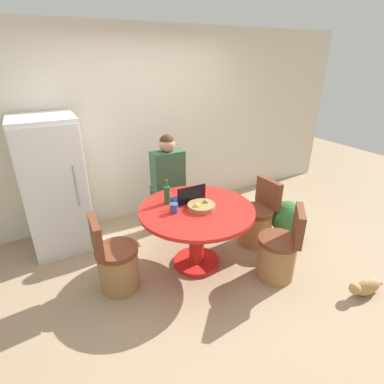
{
  "coord_description": "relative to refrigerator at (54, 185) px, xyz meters",
  "views": [
    {
      "loc": [
        -1.38,
        -2.35,
        2.2
      ],
      "look_at": [
        -0.0,
        0.22,
        0.87
      ],
      "focal_mm": 28.0,
      "sensor_mm": 36.0,
      "label": 1
    }
  ],
  "objects": [
    {
      "name": "chair_left_side",
      "position": [
        0.38,
        -1.12,
        -0.52
      ],
      "size": [
        0.43,
        0.43,
        0.83
      ],
      "rotation": [
        0.0,
        0.0,
        1.52
      ],
      "color": "#9E7042",
      "rests_on": "ground_plane"
    },
    {
      "name": "laptop",
      "position": [
        1.29,
        -0.96,
        -0.04
      ],
      "size": [
        0.34,
        0.22,
        0.2
      ],
      "rotation": [
        0.0,
        0.0,
        3.14
      ],
      "color": "#141947",
      "rests_on": "dining_table"
    },
    {
      "name": "potted_plant",
      "position": [
        2.51,
        -1.3,
        -0.5
      ],
      "size": [
        0.42,
        0.42,
        0.56
      ],
      "color": "#935638",
      "rests_on": "ground_plane"
    },
    {
      "name": "chair_near_right_corner",
      "position": [
        1.95,
        -1.76,
        -0.52
      ],
      "size": [
        0.49,
        0.49,
        0.83
      ],
      "rotation": [
        0.0,
        0.0,
        -2.3
      ],
      "color": "#9E7042",
      "rests_on": "ground_plane"
    },
    {
      "name": "person_seated",
      "position": [
        1.31,
        -0.32,
        -0.07
      ],
      "size": [
        0.4,
        0.37,
        1.35
      ],
      "rotation": [
        0.0,
        0.0,
        3.14
      ],
      "color": "#2D2D38",
      "rests_on": "ground_plane"
    },
    {
      "name": "coffee_cup",
      "position": [
        1.03,
        -1.13,
        -0.03
      ],
      "size": [
        0.08,
        0.08,
        0.1
      ],
      "color": "#2D4C84",
      "rests_on": "dining_table"
    },
    {
      "name": "dining_table",
      "position": [
        1.28,
        -1.16,
        -0.27
      ],
      "size": [
        1.24,
        1.24,
        0.72
      ],
      "color": "red",
      "rests_on": "ground_plane"
    },
    {
      "name": "ground_plane",
      "position": [
        1.28,
        -1.28,
        -0.81
      ],
      "size": [
        12.0,
        12.0,
        0.0
      ],
      "primitive_type": "plane",
      "color": "#9E8466"
    },
    {
      "name": "wall_back",
      "position": [
        1.28,
        0.4,
        0.49
      ],
      "size": [
        7.0,
        0.06,
        2.6
      ],
      "color": "beige",
      "rests_on": "ground_plane"
    },
    {
      "name": "refrigerator",
      "position": [
        0.0,
        0.0,
        0.0
      ],
      "size": [
        0.68,
        0.71,
        1.62
      ],
      "color": "white",
      "rests_on": "ground_plane"
    },
    {
      "name": "bottle",
      "position": [
        1.05,
        -0.9,
        0.02
      ],
      "size": [
        0.07,
        0.07,
        0.27
      ],
      "color": "#23602D",
      "rests_on": "dining_table"
    },
    {
      "name": "chair_right_side",
      "position": [
        2.18,
        -1.12,
        -0.52
      ],
      "size": [
        0.43,
        0.43,
        0.83
      ],
      "rotation": [
        0.0,
        0.0,
        -1.53
      ],
      "color": "#9E7042",
      "rests_on": "ground_plane"
    },
    {
      "name": "fruit_bowl",
      "position": [
        1.32,
        -1.2,
        -0.05
      ],
      "size": [
        0.29,
        0.29,
        0.09
      ],
      "color": "olive",
      "rests_on": "dining_table"
    },
    {
      "name": "cat",
      "position": [
        2.53,
        -2.4,
        -0.71
      ],
      "size": [
        0.43,
        0.16,
        0.18
      ],
      "rotation": [
        0.0,
        0.0,
        3.01
      ],
      "color": "tan",
      "rests_on": "ground_plane"
    }
  ]
}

